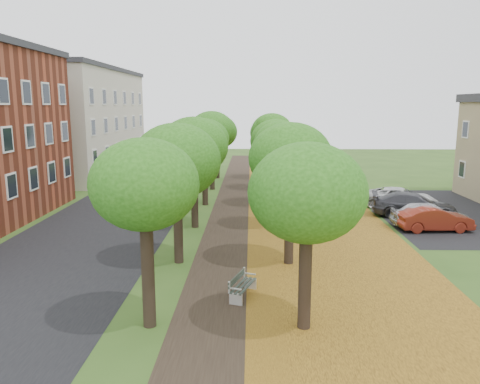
# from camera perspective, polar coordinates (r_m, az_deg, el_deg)

# --- Properties ---
(ground) EXTENTS (120.00, 120.00, 0.00)m
(ground) POSITION_cam_1_polar(r_m,az_deg,el_deg) (15.18, -2.44, -16.05)
(ground) COLOR #2D4C19
(ground) RESTS_ON ground
(street_asphalt) EXTENTS (8.00, 70.00, 0.01)m
(street_asphalt) POSITION_cam_1_polar(r_m,az_deg,el_deg) (30.52, -14.76, -2.65)
(street_asphalt) COLOR black
(street_asphalt) RESTS_ON ground
(footpath) EXTENTS (3.20, 70.00, 0.01)m
(footpath) POSITION_cam_1_polar(r_m,az_deg,el_deg) (29.35, -0.53, -2.82)
(footpath) COLOR black
(footpath) RESTS_ON ground
(leaf_verge) EXTENTS (7.50, 70.00, 0.01)m
(leaf_verge) POSITION_cam_1_polar(r_m,az_deg,el_deg) (29.61, 9.20, -2.83)
(leaf_verge) COLOR #A9751F
(leaf_verge) RESTS_ON ground
(parking_lot) EXTENTS (9.00, 16.00, 0.01)m
(parking_lot) POSITION_cam_1_polar(r_m,az_deg,el_deg) (32.81, 23.84, -2.30)
(parking_lot) COLOR black
(parking_lot) RESTS_ON ground
(tree_row_west) EXTENTS (3.44, 33.44, 5.92)m
(tree_row_west) POSITION_cam_1_polar(r_m,az_deg,el_deg) (28.81, -4.94, 5.78)
(tree_row_west) COLOR black
(tree_row_west) RESTS_ON ground
(tree_row_east) EXTENTS (3.44, 33.44, 5.92)m
(tree_row_east) POSITION_cam_1_polar(r_m,az_deg,el_deg) (28.68, 4.68, 5.76)
(tree_row_east) COLOR black
(tree_row_east) RESTS_ON ground
(building_cream) EXTENTS (10.30, 20.30, 10.40)m
(building_cream) POSITION_cam_1_polar(r_m,az_deg,el_deg) (49.90, -19.94, 8.12)
(building_cream) COLOR beige
(building_cream) RESTS_ON ground
(bench) EXTENTS (1.00, 1.76, 0.80)m
(bench) POSITION_cam_1_polar(r_m,az_deg,el_deg) (17.11, 0.23, -11.33)
(bench) COLOR #2D3831
(bench) RESTS_ON ground
(car_silver) EXTENTS (4.30, 1.88, 1.44)m
(car_silver) POSITION_cam_1_polar(r_m,az_deg,el_deg) (28.35, 22.12, -2.60)
(car_silver) COLOR #B7B7BC
(car_silver) RESTS_ON ground
(car_red) EXTENTS (4.09, 1.66, 1.32)m
(car_red) POSITION_cam_1_polar(r_m,az_deg,el_deg) (27.72, 22.62, -3.05)
(car_red) COLOR maroon
(car_red) RESTS_ON ground
(car_grey) EXTENTS (5.37, 3.07, 1.46)m
(car_grey) POSITION_cam_1_polar(r_m,az_deg,el_deg) (30.71, 20.45, -1.50)
(car_grey) COLOR #333338
(car_grey) RESTS_ON ground
(car_white) EXTENTS (5.27, 3.72, 1.34)m
(car_white) POSITION_cam_1_polar(r_m,az_deg,el_deg) (33.13, 18.99, -0.68)
(car_white) COLOR silver
(car_white) RESTS_ON ground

